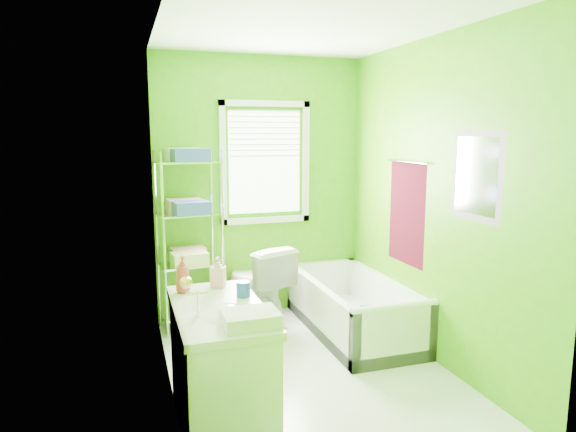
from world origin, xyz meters
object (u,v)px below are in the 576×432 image
object	(u,v)px
bathtub	(354,315)
vanity	(220,363)
toilet	(257,283)
wire_shelf_unit	(190,220)

from	to	relation	value
bathtub	vanity	size ratio (longest dim) A/B	1.54
toilet	wire_shelf_unit	world-z (taller)	wire_shelf_unit
bathtub	toilet	world-z (taller)	toilet
bathtub	vanity	world-z (taller)	vanity
vanity	wire_shelf_unit	xyz separation A→B (m)	(0.05, 1.76, 0.62)
wire_shelf_unit	bathtub	bearing A→B (deg)	-22.63
bathtub	wire_shelf_unit	xyz separation A→B (m)	(-1.41, 0.59, 0.88)
bathtub	wire_shelf_unit	size ratio (longest dim) A/B	0.95
vanity	bathtub	bearing A→B (deg)	38.60
toilet	wire_shelf_unit	bearing A→B (deg)	-24.89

